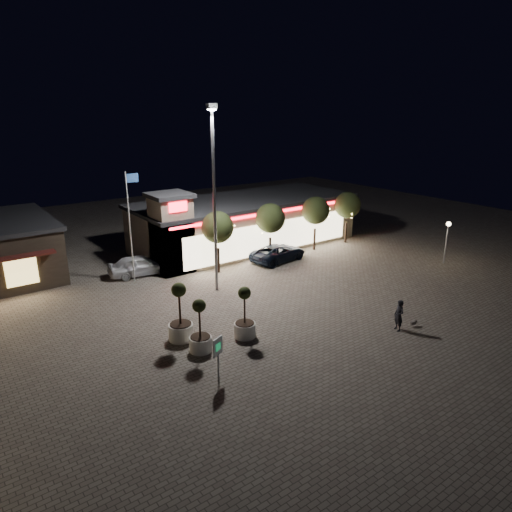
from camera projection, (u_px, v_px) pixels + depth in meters
ground at (263, 344)px, 24.55m from camera, size 90.00×90.00×0.00m
retail_building at (242, 222)px, 41.35m from camera, size 20.40×8.40×6.10m
floodlight_pole at (214, 190)px, 29.65m from camera, size 0.60×0.40×12.38m
flagpole at (130, 218)px, 32.01m from camera, size 0.95×0.10×8.00m
lamp_post_east at (447, 234)px, 36.52m from camera, size 0.36×0.36×3.48m
string_tree_a at (218, 227)px, 34.14m from camera, size 2.42×2.42×4.79m
string_tree_b at (270, 218)px, 36.94m from camera, size 2.42×2.42×4.79m
string_tree_c at (316, 211)px, 39.74m from camera, size 2.42×2.42×4.79m
string_tree_d at (348, 205)px, 41.98m from camera, size 2.42×2.42×4.79m
pickup_truck at (278, 253)px, 37.68m from camera, size 5.33×3.01×1.40m
white_sedan at (140, 265)px, 34.43m from camera, size 4.81×2.52×1.56m
pedestrian at (399, 315)px, 25.77m from camera, size 0.60×0.76×1.82m
dog at (414, 322)px, 26.40m from camera, size 0.48×0.21×0.26m
planter_left at (180, 322)px, 24.70m from camera, size 1.35×1.35×3.32m
planter_mid at (200, 335)px, 23.56m from camera, size 1.18×1.18×2.91m
planter_right at (245, 321)px, 25.04m from camera, size 1.20×1.20×2.96m
valet_sign at (218, 350)px, 21.06m from camera, size 0.65×0.32×2.06m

